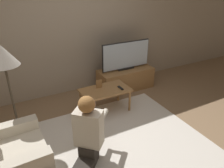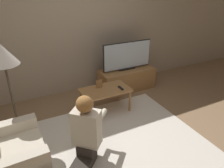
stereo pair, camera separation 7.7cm
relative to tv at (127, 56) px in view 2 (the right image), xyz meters
The scene contains 11 objects.
ground_plane 1.90m from the tv, 123.28° to the right, with size 10.00×10.00×0.00m, color #896B4C.
wall_back 1.21m from the tv, 154.19° to the left, with size 10.00×0.06×2.60m.
rug 1.90m from the tv, 123.28° to the right, with size 2.33×2.09×0.02m.
tv_stand 0.52m from the tv, 90.00° to the right, with size 1.16×0.49×0.44m.
tv is the anchor object (origin of this frame).
coffee_table 1.06m from the tv, 141.87° to the right, with size 0.84×0.48×0.44m.
floor_lamp 2.41m from the tv, 161.39° to the right, with size 0.38×0.38×1.45m.
armchair 2.84m from the tv, 148.37° to the right, with size 0.74×0.83×0.93m.
person_kneeling 2.19m from the tv, 133.47° to the right, with size 0.73×0.75×0.94m.
picture_frame 1.03m from the tv, 148.63° to the right, with size 0.11×0.01×0.15m.
remote 0.94m from the tv, 126.94° to the right, with size 0.04×0.15×0.02m.
Camera 2 is at (-1.22, -2.18, 2.16)m, focal length 35.00 mm.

